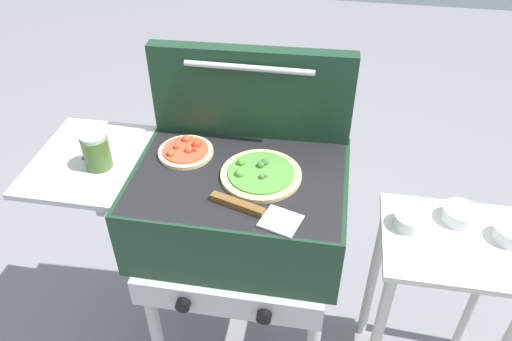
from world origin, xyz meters
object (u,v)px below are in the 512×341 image
at_px(pizza_veggie, 261,173).
at_px(prep_table, 441,284).
at_px(sauce_jar, 96,151).
at_px(topping_bowl_far, 410,221).
at_px(pizza_pepperoni, 186,151).
at_px(topping_bowl_middle, 511,234).
at_px(grill, 236,210).
at_px(topping_bowl_near, 460,215).
at_px(spatula, 255,211).

height_order(pizza_veggie, prep_table, pizza_veggie).
xyz_separation_m(sauce_jar, topping_bowl_far, (0.94, 0.07, -0.20)).
height_order(pizza_pepperoni, topping_bowl_middle, pizza_pepperoni).
relative_size(grill, pizza_veggie, 4.02).
xyz_separation_m(grill, topping_bowl_near, (0.69, 0.10, 0.00)).
xyz_separation_m(pizza_pepperoni, prep_table, (0.84, -0.07, -0.38)).
distance_m(grill, topping_bowl_middle, 0.83).
xyz_separation_m(topping_bowl_near, topping_bowl_middle, (0.14, -0.06, 0.00)).
height_order(pizza_veggie, topping_bowl_middle, pizza_veggie).
distance_m(pizza_veggie, topping_bowl_middle, 0.77).
relative_size(pizza_pepperoni, sauce_jar, 1.52).
xyz_separation_m(sauce_jar, spatula, (0.50, -0.13, -0.05)).
bearing_deg(topping_bowl_middle, pizza_pepperoni, 177.56).
bearing_deg(spatula, sauce_jar, 165.79).
height_order(grill, topping_bowl_near, grill).
bearing_deg(topping_bowl_far, sauce_jar, -175.77).
relative_size(pizza_veggie, topping_bowl_middle, 2.38).
relative_size(topping_bowl_near, topping_bowl_far, 1.08).
xyz_separation_m(pizza_veggie, topping_bowl_middle, (0.75, 0.03, -0.15)).
relative_size(sauce_jar, prep_table, 0.15).
bearing_deg(topping_bowl_far, pizza_pepperoni, 177.19).
bearing_deg(sauce_jar, topping_bowl_far, 4.23).
height_order(grill, topping_bowl_far, grill).
bearing_deg(topping_bowl_near, topping_bowl_middle, -23.66).
bearing_deg(grill, pizza_veggie, 6.61).
height_order(pizza_veggie, sauce_jar, sauce_jar).
relative_size(grill, sauce_jar, 8.52).
relative_size(sauce_jar, spatula, 0.42).
xyz_separation_m(pizza_veggie, pizza_pepperoni, (-0.25, 0.07, 0.00)).
xyz_separation_m(sauce_jar, prep_table, (1.08, 0.03, -0.43)).
distance_m(spatula, prep_table, 0.72).
bearing_deg(topping_bowl_near, pizza_pepperoni, -178.79).
bearing_deg(topping_bowl_middle, spatula, -165.79).
bearing_deg(pizza_veggie, prep_table, -0.43).
xyz_separation_m(spatula, topping_bowl_middle, (0.74, 0.19, -0.15)).
bearing_deg(topping_bowl_near, grill, -172.12).
relative_size(prep_table, topping_bowl_middle, 7.34).
height_order(pizza_pepperoni, prep_table, pizza_pepperoni).
xyz_separation_m(pizza_pepperoni, spatula, (0.26, -0.23, -0.00)).
xyz_separation_m(grill, pizza_pepperoni, (-0.17, 0.08, 0.15)).
relative_size(grill, spatula, 3.62).
height_order(sauce_jar, topping_bowl_near, sauce_jar).
bearing_deg(topping_bowl_near, sauce_jar, -173.64).
distance_m(spatula, topping_bowl_far, 0.51).
relative_size(spatula, topping_bowl_far, 2.68).
bearing_deg(topping_bowl_middle, grill, -177.59).
height_order(pizza_pepperoni, topping_bowl_near, pizza_pepperoni).
height_order(prep_table, topping_bowl_near, topping_bowl_near).
distance_m(pizza_veggie, pizza_pepperoni, 0.26).
relative_size(pizza_veggie, sauce_jar, 2.12).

